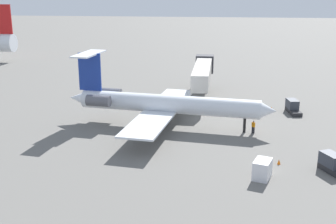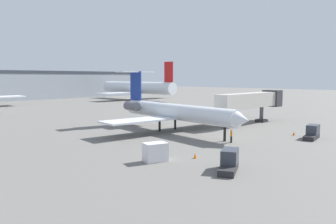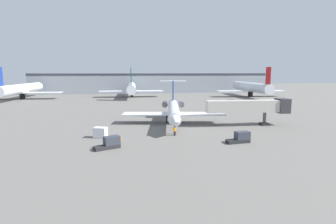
{
  "view_description": "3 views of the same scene",
  "coord_description": "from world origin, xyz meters",
  "px_view_note": "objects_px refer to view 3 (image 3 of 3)",
  "views": [
    {
      "loc": [
        -57.47,
        -6.57,
        18.52
      ],
      "look_at": [
        -4.04,
        -0.6,
        2.66
      ],
      "focal_mm": 46.61,
      "sensor_mm": 36.0,
      "label": 1
    },
    {
      "loc": [
        -40.51,
        -35.36,
        8.45
      ],
      "look_at": [
        -4.4,
        -1.17,
        3.34
      ],
      "focal_mm": 36.14,
      "sensor_mm": 36.0,
      "label": 2
    },
    {
      "loc": [
        -11.24,
        -60.32,
        11.88
      ],
      "look_at": [
        -3.21,
        -0.31,
        2.78
      ],
      "focal_mm": 28.79,
      "sensor_mm": 36.0,
      "label": 3
    }
  ],
  "objects_px": {
    "ground_crew_marshaller": "(175,131)",
    "parked_airliner_west_end": "(22,89)",
    "cargo_container_uld": "(100,133)",
    "parked_airliner_west_mid": "(131,88)",
    "jet_bridge": "(252,106)",
    "baggage_tug_trailing": "(110,143)",
    "traffic_cone_mid": "(121,138)",
    "traffic_cone_near": "(239,137)",
    "parked_airliner_centre": "(251,87)",
    "baggage_tug_lead": "(240,138)",
    "regional_jet": "(174,109)"
  },
  "relations": [
    {
      "from": "jet_bridge",
      "to": "parked_airliner_west_mid",
      "type": "relative_size",
      "value": 0.53
    },
    {
      "from": "ground_crew_marshaller",
      "to": "parked_airliner_west_mid",
      "type": "xyz_separation_m",
      "value": [
        -8.02,
        79.06,
        3.44
      ]
    },
    {
      "from": "traffic_cone_mid",
      "to": "parked_airliner_west_mid",
      "type": "height_order",
      "value": "parked_airliner_west_mid"
    },
    {
      "from": "cargo_container_uld",
      "to": "parked_airliner_west_mid",
      "type": "relative_size",
      "value": 0.07
    },
    {
      "from": "traffic_cone_near",
      "to": "parked_airliner_west_end",
      "type": "distance_m",
      "value": 103.25
    },
    {
      "from": "regional_jet",
      "to": "parked_airliner_west_end",
      "type": "xyz_separation_m",
      "value": [
        -56.95,
        63.21,
        1.19
      ]
    },
    {
      "from": "baggage_tug_lead",
      "to": "baggage_tug_trailing",
      "type": "relative_size",
      "value": 0.99
    },
    {
      "from": "cargo_container_uld",
      "to": "parked_airliner_west_mid",
      "type": "distance_m",
      "value": 79.18
    },
    {
      "from": "baggage_tug_trailing",
      "to": "parked_airliner_centre",
      "type": "bearing_deg",
      "value": 53.37
    },
    {
      "from": "baggage_tug_trailing",
      "to": "traffic_cone_near",
      "type": "relative_size",
      "value": 7.65
    },
    {
      "from": "cargo_container_uld",
      "to": "traffic_cone_mid",
      "type": "bearing_deg",
      "value": -29.89
    },
    {
      "from": "traffic_cone_near",
      "to": "ground_crew_marshaller",
      "type": "bearing_deg",
      "value": 162.15
    },
    {
      "from": "jet_bridge",
      "to": "baggage_tug_trailing",
      "type": "height_order",
      "value": "jet_bridge"
    },
    {
      "from": "parked_airliner_west_end",
      "to": "cargo_container_uld",
      "type": "bearing_deg",
      "value": -61.04
    },
    {
      "from": "ground_crew_marshaller",
      "to": "parked_airliner_west_end",
      "type": "height_order",
      "value": "parked_airliner_west_end"
    },
    {
      "from": "traffic_cone_mid",
      "to": "parked_airliner_west_end",
      "type": "distance_m",
      "value": 89.79
    },
    {
      "from": "jet_bridge",
      "to": "baggage_tug_trailing",
      "type": "bearing_deg",
      "value": -154.37
    },
    {
      "from": "jet_bridge",
      "to": "parked_airliner_centre",
      "type": "xyz_separation_m",
      "value": [
        29.8,
        65.99,
        0.22
      ]
    },
    {
      "from": "parked_airliner_west_mid",
      "to": "parked_airliner_centre",
      "type": "bearing_deg",
      "value": -5.94
    },
    {
      "from": "cargo_container_uld",
      "to": "traffic_cone_mid",
      "type": "relative_size",
      "value": 4.82
    },
    {
      "from": "cargo_container_uld",
      "to": "parked_airliner_west_end",
      "type": "height_order",
      "value": "parked_airliner_west_end"
    },
    {
      "from": "baggage_tug_lead",
      "to": "parked_airliner_centre",
      "type": "height_order",
      "value": "parked_airliner_centre"
    },
    {
      "from": "ground_crew_marshaller",
      "to": "cargo_container_uld",
      "type": "relative_size",
      "value": 0.64
    },
    {
      "from": "traffic_cone_mid",
      "to": "parked_airliner_centre",
      "type": "height_order",
      "value": "parked_airliner_centre"
    },
    {
      "from": "traffic_cone_mid",
      "to": "jet_bridge",
      "type": "bearing_deg",
      "value": 17.9
    },
    {
      "from": "cargo_container_uld",
      "to": "traffic_cone_near",
      "type": "height_order",
      "value": "cargo_container_uld"
    },
    {
      "from": "baggage_tug_trailing",
      "to": "parked_airliner_west_end",
      "type": "xyz_separation_m",
      "value": [
        -43.86,
        82.55,
        3.57
      ]
    },
    {
      "from": "baggage_tug_trailing",
      "to": "cargo_container_uld",
      "type": "height_order",
      "value": "baggage_tug_trailing"
    },
    {
      "from": "cargo_container_uld",
      "to": "parked_airliner_centre",
      "type": "height_order",
      "value": "parked_airliner_centre"
    },
    {
      "from": "traffic_cone_near",
      "to": "regional_jet",
      "type": "bearing_deg",
      "value": 120.92
    },
    {
      "from": "baggage_tug_trailing",
      "to": "baggage_tug_lead",
      "type": "bearing_deg",
      "value": 1.6
    },
    {
      "from": "ground_crew_marshaller",
      "to": "baggage_tug_lead",
      "type": "height_order",
      "value": "baggage_tug_lead"
    },
    {
      "from": "baggage_tug_trailing",
      "to": "parked_airliner_centre",
      "type": "xyz_separation_m",
      "value": [
        59.74,
        80.36,
        3.65
      ]
    },
    {
      "from": "baggage_tug_trailing",
      "to": "jet_bridge",
      "type": "bearing_deg",
      "value": 25.63
    },
    {
      "from": "regional_jet",
      "to": "cargo_container_uld",
      "type": "xyz_separation_m",
      "value": [
        -15.33,
        -12.03,
        -2.27
      ]
    },
    {
      "from": "regional_jet",
      "to": "ground_crew_marshaller",
      "type": "xyz_separation_m",
      "value": [
        -1.67,
        -12.18,
        -2.36
      ]
    },
    {
      "from": "baggage_tug_lead",
      "to": "traffic_cone_mid",
      "type": "xyz_separation_m",
      "value": [
        -20.08,
        4.58,
        -0.56
      ]
    },
    {
      "from": "baggage_tug_lead",
      "to": "parked_airliner_west_mid",
      "type": "height_order",
      "value": "parked_airliner_west_mid"
    },
    {
      "from": "baggage_tug_lead",
      "to": "parked_airliner_west_end",
      "type": "distance_m",
      "value": 104.93
    },
    {
      "from": "ground_crew_marshaller",
      "to": "parked_airliner_west_end",
      "type": "relative_size",
      "value": 0.04
    },
    {
      "from": "ground_crew_marshaller",
      "to": "parked_airliner_west_end",
      "type": "bearing_deg",
      "value": 126.26
    },
    {
      "from": "parked_airliner_west_mid",
      "to": "traffic_cone_near",
      "type": "bearing_deg",
      "value": -76.97
    },
    {
      "from": "baggage_tug_lead",
      "to": "parked_airliner_west_end",
      "type": "relative_size",
      "value": 0.11
    },
    {
      "from": "traffic_cone_mid",
      "to": "regional_jet",
      "type": "bearing_deg",
      "value": 50.72
    },
    {
      "from": "jet_bridge",
      "to": "traffic_cone_mid",
      "type": "distance_m",
      "value": 30.16
    },
    {
      "from": "baggage_tug_trailing",
      "to": "parked_airliner_centre",
      "type": "relative_size",
      "value": 0.11
    },
    {
      "from": "jet_bridge",
      "to": "traffic_cone_near",
      "type": "bearing_deg",
      "value": -124.52
    },
    {
      "from": "traffic_cone_mid",
      "to": "traffic_cone_near",
      "type": "bearing_deg",
      "value": -4.31
    },
    {
      "from": "traffic_cone_mid",
      "to": "parked_airliner_west_mid",
      "type": "xyz_separation_m",
      "value": [
        1.9,
        81.05,
        4.02
      ]
    },
    {
      "from": "cargo_container_uld",
      "to": "parked_airliner_centre",
      "type": "xyz_separation_m",
      "value": [
        61.97,
        73.04,
        3.55
      ]
    }
  ]
}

